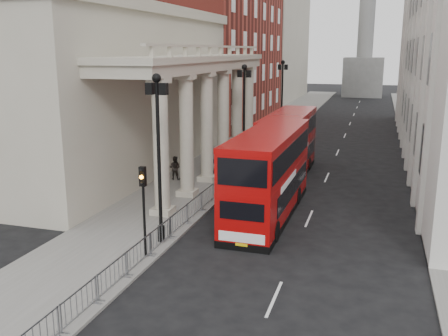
{
  "coord_description": "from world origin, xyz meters",
  "views": [
    {
      "loc": [
        9.37,
        -17.61,
        9.49
      ],
      "look_at": [
        0.94,
        9.71,
        2.71
      ],
      "focal_mm": 40.0,
      "sensor_mm": 36.0,
      "label": 1
    }
  ],
  "objects_px": {
    "lamp_post_north": "(282,94)",
    "traffic_light": "(143,195)",
    "monument_column": "(367,17)",
    "pedestrian_a": "(207,167)",
    "bus_far": "(288,144)",
    "pedestrian_b": "(175,168)",
    "bus_near": "(269,172)",
    "lamp_post_south": "(159,148)",
    "pedestrian_c": "(217,164)",
    "lamp_post_mid": "(244,110)"
  },
  "relations": [
    {
      "from": "lamp_post_south",
      "to": "lamp_post_mid",
      "type": "bearing_deg",
      "value": 90.0
    },
    {
      "from": "pedestrian_b",
      "to": "bus_near",
      "type": "bearing_deg",
      "value": 144.45
    },
    {
      "from": "traffic_light",
      "to": "bus_far",
      "type": "bearing_deg",
      "value": 78.35
    },
    {
      "from": "pedestrian_a",
      "to": "pedestrian_b",
      "type": "bearing_deg",
      "value": -145.9
    },
    {
      "from": "lamp_post_north",
      "to": "traffic_light",
      "type": "height_order",
      "value": "lamp_post_north"
    },
    {
      "from": "lamp_post_south",
      "to": "pedestrian_c",
      "type": "bearing_deg",
      "value": 96.41
    },
    {
      "from": "monument_column",
      "to": "pedestrian_a",
      "type": "xyz_separation_m",
      "value": [
        -8.6,
        -75.15,
        -15.03
      ]
    },
    {
      "from": "monument_column",
      "to": "pedestrian_b",
      "type": "relative_size",
      "value": 30.81
    },
    {
      "from": "lamp_post_south",
      "to": "bus_far",
      "type": "xyz_separation_m",
      "value": [
        3.67,
        15.3,
        -2.36
      ]
    },
    {
      "from": "bus_near",
      "to": "pedestrian_b",
      "type": "relative_size",
      "value": 6.6
    },
    {
      "from": "lamp_post_mid",
      "to": "pedestrian_c",
      "type": "distance_m",
      "value": 4.77
    },
    {
      "from": "bus_far",
      "to": "pedestrian_a",
      "type": "xyz_separation_m",
      "value": [
        -5.67,
        -2.45,
        -1.59
      ]
    },
    {
      "from": "bus_far",
      "to": "pedestrian_b",
      "type": "xyz_separation_m",
      "value": [
        -7.76,
        -3.68,
        -1.55
      ]
    },
    {
      "from": "lamp_post_north",
      "to": "bus_far",
      "type": "xyz_separation_m",
      "value": [
        3.67,
        -16.7,
        -2.36
      ]
    },
    {
      "from": "lamp_post_south",
      "to": "bus_near",
      "type": "xyz_separation_m",
      "value": [
        4.19,
        5.92,
        -2.3
      ]
    },
    {
      "from": "monument_column",
      "to": "traffic_light",
      "type": "height_order",
      "value": "monument_column"
    },
    {
      "from": "bus_far",
      "to": "pedestrian_b",
      "type": "relative_size",
      "value": 6.42
    },
    {
      "from": "pedestrian_a",
      "to": "bus_far",
      "type": "bearing_deg",
      "value": 26.79
    },
    {
      "from": "bus_near",
      "to": "monument_column",
      "type": "bearing_deg",
      "value": 88.89
    },
    {
      "from": "lamp_post_south",
      "to": "bus_far",
      "type": "height_order",
      "value": "lamp_post_south"
    },
    {
      "from": "bus_far",
      "to": "traffic_light",
      "type": "bearing_deg",
      "value": -101.52
    },
    {
      "from": "lamp_post_north",
      "to": "bus_far",
      "type": "height_order",
      "value": "lamp_post_north"
    },
    {
      "from": "monument_column",
      "to": "pedestrian_c",
      "type": "height_order",
      "value": "monument_column"
    },
    {
      "from": "bus_near",
      "to": "pedestrian_b",
      "type": "bearing_deg",
      "value": 146.05
    },
    {
      "from": "monument_column",
      "to": "lamp_post_mid",
      "type": "xyz_separation_m",
      "value": [
        -6.6,
        -72.0,
        -11.07
      ]
    },
    {
      "from": "lamp_post_mid",
      "to": "bus_near",
      "type": "distance_m",
      "value": 11.16
    },
    {
      "from": "monument_column",
      "to": "pedestrian_b",
      "type": "height_order",
      "value": "monument_column"
    },
    {
      "from": "traffic_light",
      "to": "bus_far",
      "type": "relative_size",
      "value": 0.38
    },
    {
      "from": "pedestrian_b",
      "to": "pedestrian_c",
      "type": "distance_m",
      "value": 3.37
    },
    {
      "from": "bus_far",
      "to": "pedestrian_b",
      "type": "bearing_deg",
      "value": -154.49
    },
    {
      "from": "lamp_post_mid",
      "to": "traffic_light",
      "type": "height_order",
      "value": "lamp_post_mid"
    },
    {
      "from": "lamp_post_south",
      "to": "bus_far",
      "type": "distance_m",
      "value": 15.91
    },
    {
      "from": "pedestrian_a",
      "to": "lamp_post_south",
      "type": "bearing_deg",
      "value": -77.68
    },
    {
      "from": "pedestrian_c",
      "to": "lamp_post_south",
      "type": "bearing_deg",
      "value": -76.92
    },
    {
      "from": "lamp_post_north",
      "to": "traffic_light",
      "type": "distance_m",
      "value": 34.07
    },
    {
      "from": "monument_column",
      "to": "pedestrian_a",
      "type": "bearing_deg",
      "value": -96.53
    },
    {
      "from": "lamp_post_north",
      "to": "traffic_light",
      "type": "relative_size",
      "value": 1.93
    },
    {
      "from": "bus_far",
      "to": "pedestrian_c",
      "type": "xyz_separation_m",
      "value": [
        -5.22,
        -1.47,
        -1.58
      ]
    },
    {
      "from": "monument_column",
      "to": "bus_far",
      "type": "xyz_separation_m",
      "value": [
        -2.93,
        -72.7,
        -13.43
      ]
    },
    {
      "from": "pedestrian_a",
      "to": "monument_column",
      "type": "bearing_deg",
      "value": 86.94
    },
    {
      "from": "bus_near",
      "to": "pedestrian_c",
      "type": "relative_size",
      "value": 6.86
    },
    {
      "from": "lamp_post_north",
      "to": "bus_near",
      "type": "xyz_separation_m",
      "value": [
        4.19,
        -26.08,
        -2.3
      ]
    },
    {
      "from": "monument_column",
      "to": "lamp_post_north",
      "type": "bearing_deg",
      "value": -96.72
    },
    {
      "from": "lamp_post_north",
      "to": "lamp_post_south",
      "type": "bearing_deg",
      "value": -90.0
    },
    {
      "from": "pedestrian_b",
      "to": "pedestrian_c",
      "type": "height_order",
      "value": "pedestrian_b"
    },
    {
      "from": "pedestrian_c",
      "to": "lamp_post_north",
      "type": "bearing_deg",
      "value": 91.78
    },
    {
      "from": "pedestrian_c",
      "to": "bus_near",
      "type": "bearing_deg",
      "value": -47.34
    },
    {
      "from": "lamp_post_north",
      "to": "pedestrian_b",
      "type": "height_order",
      "value": "lamp_post_north"
    },
    {
      "from": "monument_column",
      "to": "lamp_post_mid",
      "type": "relative_size",
      "value": 6.51
    },
    {
      "from": "lamp_post_mid",
      "to": "bus_far",
      "type": "xyz_separation_m",
      "value": [
        3.67,
        -0.7,
        -2.36
      ]
    }
  ]
}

